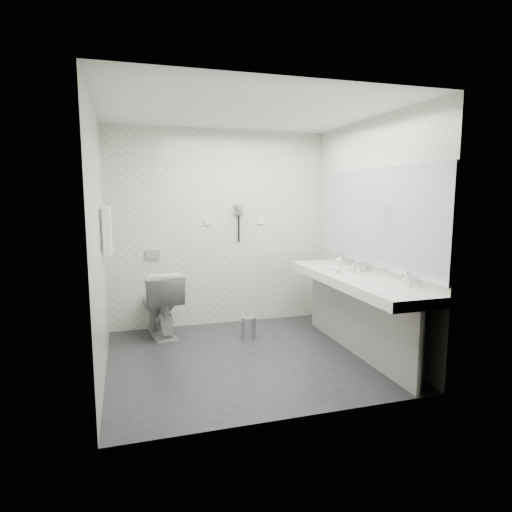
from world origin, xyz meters
name	(u,v)px	position (x,y,z in m)	size (l,w,h in m)	color
floor	(246,358)	(0.00, 0.00, 0.00)	(2.80, 2.80, 0.00)	#232227
ceiling	(246,111)	(0.00, 0.00, 2.50)	(2.80, 2.80, 0.00)	silver
wall_back	(219,229)	(0.00, 1.30, 1.25)	(2.80, 2.80, 0.00)	beige
wall_front	(294,257)	(0.00, -1.30, 1.25)	(2.80, 2.80, 0.00)	beige
wall_left	(99,244)	(-1.40, 0.00, 1.25)	(2.60, 2.60, 0.00)	beige
wall_right	(369,235)	(1.40, 0.00, 1.25)	(2.60, 2.60, 0.00)	beige
vanity_counter	(354,280)	(1.12, -0.20, 0.80)	(0.55, 2.20, 0.10)	silver
vanity_panel	(355,319)	(1.15, -0.20, 0.38)	(0.03, 2.15, 0.75)	gray
vanity_post_near	(420,352)	(1.18, -1.24, 0.38)	(0.06, 0.06, 0.75)	silver
vanity_post_far	(317,297)	(1.18, 0.84, 0.38)	(0.06, 0.06, 0.75)	silver
mirror	(378,218)	(1.39, -0.20, 1.45)	(0.02, 2.20, 1.05)	#B2BCC6
basin_near	(390,290)	(1.12, -0.85, 0.83)	(0.40, 0.31, 0.05)	silver
basin_far	(327,267)	(1.12, 0.45, 0.83)	(0.40, 0.31, 0.05)	silver
faucet_near	(409,279)	(1.32, -0.85, 0.92)	(0.04, 0.04, 0.15)	silver
faucet_far	(342,259)	(1.32, 0.45, 0.92)	(0.04, 0.04, 0.15)	silver
soap_bottle_a	(353,268)	(1.19, -0.06, 0.90)	(0.05, 0.05, 0.10)	white
soap_bottle_b	(338,268)	(1.05, 0.02, 0.89)	(0.07, 0.07, 0.09)	white
glass_left	(363,267)	(1.33, -0.02, 0.90)	(0.06, 0.06, 0.10)	silver
glass_right	(353,265)	(1.26, 0.07, 0.91)	(0.06, 0.06, 0.12)	silver
toilet	(160,303)	(-0.79, 1.03, 0.40)	(0.45, 0.79, 0.80)	silver
flush_plate	(153,255)	(-0.85, 1.29, 0.95)	(0.18, 0.02, 0.12)	#B2B5BA
pedal_bin	(249,328)	(0.19, 0.59, 0.12)	(0.17, 0.17, 0.24)	#B2B5BA
bin_lid	(249,318)	(0.19, 0.59, 0.25)	(0.17, 0.17, 0.01)	#B2B5BA
towel_rail	(105,209)	(-1.35, 0.55, 1.55)	(0.02, 0.02, 0.62)	silver
towel_near	(107,231)	(-1.34, 0.41, 1.33)	(0.07, 0.24, 0.48)	white
towel_far	(108,229)	(-1.34, 0.69, 1.33)	(0.07, 0.24, 0.48)	white
dryer_cradle	(238,209)	(0.25, 1.27, 1.50)	(0.10, 0.04, 0.14)	gray
dryer_barrel	(240,207)	(0.25, 1.20, 1.53)	(0.08, 0.08, 0.14)	gray
dryer_cord	(239,229)	(0.25, 1.26, 1.25)	(0.02, 0.02, 0.35)	black
switch_plate_a	(208,222)	(-0.15, 1.29, 1.35)	(0.09, 0.02, 0.09)	silver
switch_plate_b	(260,221)	(0.55, 1.29, 1.35)	(0.09, 0.02, 0.09)	silver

